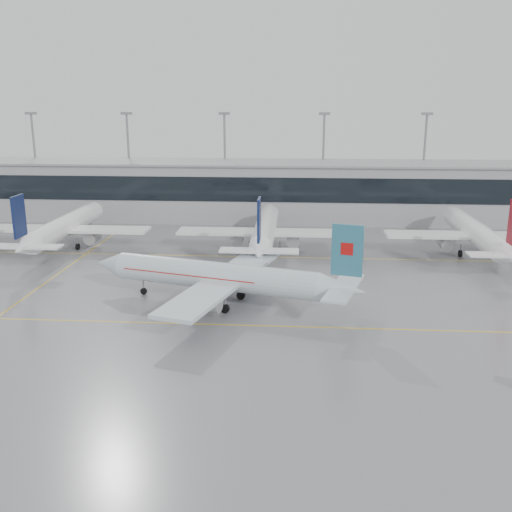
{
  "coord_description": "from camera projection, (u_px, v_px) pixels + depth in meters",
  "views": [
    {
      "loc": [
        5.15,
        -60.6,
        24.64
      ],
      "look_at": [
        0.0,
        12.0,
        5.0
      ],
      "focal_mm": 40.0,
      "sensor_mm": 36.0,
      "label": 1
    }
  ],
  "objects": [
    {
      "name": "air_canada_jet",
      "position": [
        224.0,
        277.0,
        70.84
      ],
      "size": [
        35.86,
        29.2,
        11.45
      ],
      "rotation": [
        0.0,
        0.0,
        2.86
      ],
      "color": "silver",
      "rests_on": "ground"
    },
    {
      "name": "light_masts",
      "position": [
        274.0,
        155.0,
        127.14
      ],
      "size": [
        156.4,
        1.0,
        22.6
      ],
      "color": "gray",
      "rests_on": "ground"
    },
    {
      "name": "parked_jet_c",
      "position": [
        265.0,
        230.0,
        96.6
      ],
      "size": [
        29.64,
        36.96,
        11.72
      ],
      "rotation": [
        0.0,
        0.0,
        1.57
      ],
      "color": "white",
      "rests_on": "ground"
    },
    {
      "name": "taxi_line_cross",
      "position": [
        49.0,
        280.0,
        81.62
      ],
      "size": [
        0.25,
        60.0,
        0.01
      ],
      "primitive_type": "cube",
      "color": "yellow",
      "rests_on": "ground"
    },
    {
      "name": "taxi_line_main",
      "position": [
        249.0,
        325.0,
        65.13
      ],
      "size": [
        120.0,
        0.25,
        0.01
      ],
      "primitive_type": "cube",
      "color": "yellow",
      "rests_on": "ground"
    },
    {
      "name": "terminal_roof",
      "position": [
        273.0,
        163.0,
        121.66
      ],
      "size": [
        182.0,
        16.0,
        0.4
      ],
      "primitive_type": "cube",
      "color": "gray",
      "rests_on": "ground"
    },
    {
      "name": "terminal",
      "position": [
        272.0,
        192.0,
        123.27
      ],
      "size": [
        180.0,
        15.0,
        12.0
      ],
      "primitive_type": "cube",
      "color": "#999A9D",
      "rests_on": "ground"
    },
    {
      "name": "parked_jet_d",
      "position": [
        476.0,
        233.0,
        94.21
      ],
      "size": [
        29.64,
        36.96,
        11.72
      ],
      "rotation": [
        0.0,
        0.0,
        1.57
      ],
      "color": "white",
      "rests_on": "ground"
    },
    {
      "name": "terminal_glass",
      "position": [
        271.0,
        190.0,
        115.61
      ],
      "size": [
        180.0,
        0.2,
        5.0
      ],
      "primitive_type": "cube",
      "color": "black",
      "rests_on": "ground"
    },
    {
      "name": "ground",
      "position": [
        249.0,
        325.0,
        65.13
      ],
      "size": [
        320.0,
        320.0,
        0.0
      ],
      "primitive_type": "plane",
      "color": "gray",
      "rests_on": "ground"
    },
    {
      "name": "parked_jet_b",
      "position": [
        64.0,
        227.0,
        99.0
      ],
      "size": [
        29.64,
        36.96,
        11.72
      ],
      "rotation": [
        0.0,
        0.0,
        1.57
      ],
      "color": "white",
      "rests_on": "ground"
    },
    {
      "name": "taxi_line_north",
      "position": [
        264.0,
        257.0,
        94.02
      ],
      "size": [
        120.0,
        0.25,
        0.01
      ],
      "primitive_type": "cube",
      "color": "yellow",
      "rests_on": "ground"
    }
  ]
}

